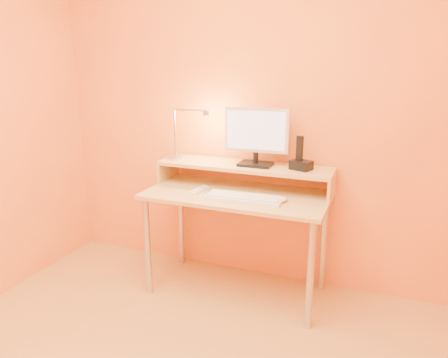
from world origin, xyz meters
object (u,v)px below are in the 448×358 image
at_px(monitor_panel, 257,130).
at_px(remote_control, 199,190).
at_px(phone_dock, 301,165).
at_px(mouse, 282,200).
at_px(lamp_base, 176,157).
at_px(keyboard, 244,198).

bearing_deg(monitor_panel, remote_control, -149.24).
xyz_separation_m(phone_dock, mouse, (-0.07, -0.23, -0.17)).
relative_size(lamp_base, remote_control, 0.58).
relative_size(keyboard, remote_control, 2.76).
height_order(keyboard, remote_control, keyboard).
xyz_separation_m(phone_dock, keyboard, (-0.30, -0.28, -0.18)).
height_order(mouse, remote_control, mouse).
distance_m(monitor_panel, lamp_base, 0.63).
relative_size(monitor_panel, keyboard, 0.90).
relative_size(phone_dock, keyboard, 0.27).
height_order(lamp_base, remote_control, lamp_base).
bearing_deg(lamp_base, mouse, -13.30).
bearing_deg(mouse, remote_control, -168.60).
xyz_separation_m(keyboard, remote_control, (-0.33, 0.07, -0.00)).
bearing_deg(lamp_base, phone_dock, 1.92).
bearing_deg(phone_dock, monitor_panel, -162.70).
relative_size(phone_dock, remote_control, 0.75).
bearing_deg(keyboard, remote_control, 166.84).
xyz_separation_m(monitor_panel, keyboard, (0.01, -0.29, -0.39)).
height_order(keyboard, mouse, mouse).
xyz_separation_m(lamp_base, keyboard, (0.60, -0.25, -0.16)).
height_order(monitor_panel, lamp_base, monitor_panel).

